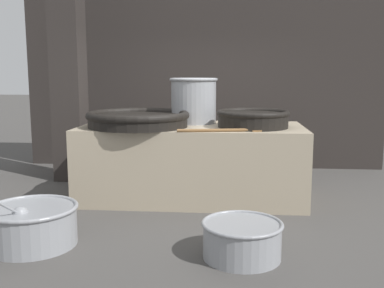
# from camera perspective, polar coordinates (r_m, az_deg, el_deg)

# --- Properties ---
(ground_plane) EXTENTS (60.00, 60.00, 0.00)m
(ground_plane) POSITION_cam_1_polar(r_m,az_deg,el_deg) (6.48, 0.00, -6.78)
(ground_plane) COLOR #474442
(back_wall) EXTENTS (6.67, 0.24, 4.33)m
(back_wall) POSITION_cam_1_polar(r_m,az_deg,el_deg) (8.52, 1.36, 11.69)
(back_wall) COLOR #2D2826
(back_wall) RESTS_ON ground_plane
(support_pillar) EXTENTS (0.48, 0.48, 4.33)m
(support_pillar) POSITION_cam_1_polar(r_m,az_deg,el_deg) (7.67, -15.53, 11.68)
(support_pillar) COLOR #2D2826
(support_pillar) RESTS_ON ground_plane
(hearth_platform) EXTENTS (3.09, 1.44, 1.03)m
(hearth_platform) POSITION_cam_1_polar(r_m,az_deg,el_deg) (6.36, 0.00, -2.30)
(hearth_platform) COLOR tan
(hearth_platform) RESTS_ON ground_plane
(giant_wok_near) EXTENTS (1.41, 1.41, 0.21)m
(giant_wok_near) POSITION_cam_1_polar(r_m,az_deg,el_deg) (6.19, -6.85, 3.23)
(giant_wok_near) COLOR black
(giant_wok_near) RESTS_ON hearth_platform
(giant_wok_far) EXTENTS (0.98, 0.98, 0.23)m
(giant_wok_far) POSITION_cam_1_polar(r_m,az_deg,el_deg) (6.14, 7.75, 3.28)
(giant_wok_far) COLOR black
(giant_wok_far) RESTS_ON hearth_platform
(stock_pot) EXTENTS (0.70, 0.70, 0.66)m
(stock_pot) POSITION_cam_1_polar(r_m,az_deg,el_deg) (6.61, 0.20, 5.64)
(stock_pot) COLOR gray
(stock_pot) RESTS_ON hearth_platform
(stirring_paddle) EXTENTS (1.06, 0.25, 0.04)m
(stirring_paddle) POSITION_cam_1_polar(r_m,az_deg,el_deg) (5.65, 4.08, 1.75)
(stirring_paddle) COLOR brown
(stirring_paddle) RESTS_ON hearth_platform
(cook) EXTENTS (0.37, 0.56, 1.47)m
(cook) POSITION_cam_1_polar(r_m,az_deg,el_deg) (7.29, -0.52, 1.38)
(cook) COLOR #9E7551
(cook) RESTS_ON ground_plane
(prep_bowl_vegetables) EXTENTS (0.94, 1.20, 0.80)m
(prep_bowl_vegetables) POSITION_cam_1_polar(r_m,az_deg,el_deg) (4.96, -19.66, -9.49)
(prep_bowl_vegetables) COLOR gray
(prep_bowl_vegetables) RESTS_ON ground_plane
(prep_bowl_meat) EXTENTS (0.79, 0.79, 0.36)m
(prep_bowl_meat) POSITION_cam_1_polar(r_m,az_deg,el_deg) (4.42, 6.37, -11.78)
(prep_bowl_meat) COLOR gray
(prep_bowl_meat) RESTS_ON ground_plane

